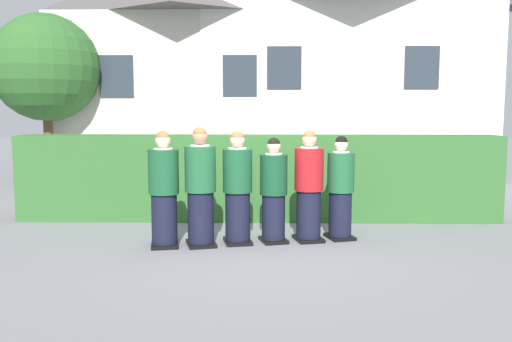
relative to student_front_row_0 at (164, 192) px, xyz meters
name	(u,v)px	position (x,y,z in m)	size (l,w,h in m)	color
ground_plane	(256,242)	(1.29, 0.24, -0.78)	(60.00, 60.00, 0.00)	slate
student_front_row_0	(164,192)	(0.00, 0.00, 0.00)	(0.46, 0.53, 1.64)	black
student_front_row_1	(200,190)	(0.51, 0.06, 0.02)	(0.50, 0.58, 1.69)	black
student_front_row_2	(238,190)	(1.03, 0.21, 0.00)	(0.47, 0.55, 1.63)	black
student_front_row_3	(274,193)	(1.55, 0.29, -0.05)	(0.46, 0.53, 1.53)	black
student_in_red_blazer	(309,189)	(2.06, 0.38, 0.00)	(0.48, 0.56, 1.63)	black
student_front_row_5	(340,190)	(2.55, 0.51, -0.05)	(0.47, 0.54, 1.54)	black
hedge	(258,178)	(1.29, 1.94, -0.04)	(8.35, 0.70, 1.49)	#33662D
school_building_main	(189,59)	(-0.89, 9.04, 2.68)	(7.70, 4.54, 6.73)	beige
school_building_annex	(342,49)	(3.70, 8.95, 2.96)	(8.45, 4.42, 7.29)	silver
oak_tree_left	(46,68)	(-4.29, 6.56, 2.23)	(2.76, 2.76, 4.40)	brown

